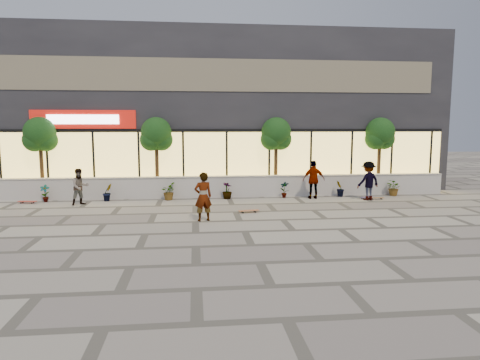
{
  "coord_description": "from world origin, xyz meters",
  "views": [
    {
      "loc": [
        -1.64,
        -13.78,
        3.51
      ],
      "look_at": [
        0.19,
        3.38,
        1.3
      ],
      "focal_mm": 32.0,
      "sensor_mm": 36.0,
      "label": 1
    }
  ],
  "objects": [
    {
      "name": "tree_west",
      "position": [
        -9.0,
        7.7,
        2.99
      ],
      "size": [
        1.6,
        1.5,
        3.92
      ],
      "color": "#422817",
      "rests_on": "ground"
    },
    {
      "name": "tree_midwest",
      "position": [
        -3.5,
        7.7,
        2.99
      ],
      "size": [
        1.6,
        1.5,
        3.92
      ],
      "color": "#422817",
      "rests_on": "ground"
    },
    {
      "name": "skater_center",
      "position": [
        -1.34,
        1.78,
        0.91
      ],
      "size": [
        0.75,
        0.58,
        1.81
      ],
      "primitive_type": "imported",
      "rotation": [
        0.0,
        0.0,
        3.38
      ],
      "color": "silver",
      "rests_on": "ground"
    },
    {
      "name": "ground",
      "position": [
        0.0,
        0.0,
        0.0
      ],
      "size": [
        80.0,
        80.0,
        0.0
      ],
      "primitive_type": "plane",
      "color": "#A5A18F",
      "rests_on": "ground"
    },
    {
      "name": "retail_building",
      "position": [
        -0.0,
        12.49,
        4.25
      ],
      "size": [
        24.0,
        9.17,
        8.5
      ],
      "color": "#26262B",
      "rests_on": "ground"
    },
    {
      "name": "shrub_a",
      "position": [
        -8.5,
        6.45,
        0.41
      ],
      "size": [
        0.43,
        0.29,
        0.81
      ],
      "primitive_type": "imported",
      "color": "#103311",
      "rests_on": "ground"
    },
    {
      "name": "shrub_g",
      "position": [
        8.3,
        6.45,
        0.41
      ],
      "size": [
        0.77,
        0.84,
        0.81
      ],
      "primitive_type": "imported",
      "rotation": [
        0.0,
        0.0,
        4.92
      ],
      "color": "#103311",
      "rests_on": "ground"
    },
    {
      "name": "skateboard_right_far",
      "position": [
        6.57,
        5.75,
        0.07
      ],
      "size": [
        0.73,
        0.41,
        0.09
      ],
      "rotation": [
        0.0,
        0.0,
        0.35
      ],
      "color": "#6F5398",
      "rests_on": "ground"
    },
    {
      "name": "planter_wall",
      "position": [
        0.0,
        7.0,
        0.52
      ],
      "size": [
        22.0,
        0.42,
        1.04
      ],
      "color": "beige",
      "rests_on": "ground"
    },
    {
      "name": "skater_right_far",
      "position": [
        6.5,
        5.43,
        0.92
      ],
      "size": [
        1.33,
        1.01,
        1.83
      ],
      "primitive_type": "imported",
      "rotation": [
        0.0,
        0.0,
        3.45
      ],
      "color": "maroon",
      "rests_on": "ground"
    },
    {
      "name": "skateboard_center",
      "position": [
        0.52,
        3.07,
        0.09
      ],
      "size": [
        0.88,
        0.36,
        0.1
      ],
      "rotation": [
        0.0,
        0.0,
        0.17
      ],
      "color": "#9B5632",
      "rests_on": "ground"
    },
    {
      "name": "tree_mideast",
      "position": [
        2.5,
        7.7,
        2.99
      ],
      "size": [
        1.6,
        1.5,
        3.92
      ],
      "color": "#422817",
      "rests_on": "ground"
    },
    {
      "name": "skateboard_left",
      "position": [
        -9.21,
        6.2,
        0.08
      ],
      "size": [
        0.86,
        0.36,
        0.1
      ],
      "rotation": [
        0.0,
        0.0,
        -0.18
      ],
      "color": "red",
      "rests_on": "ground"
    },
    {
      "name": "shrub_e",
      "position": [
        2.7,
        6.45,
        0.41
      ],
      "size": [
        0.46,
        0.35,
        0.81
      ],
      "primitive_type": "imported",
      "rotation": [
        0.0,
        0.0,
        3.28
      ],
      "color": "#103311",
      "rests_on": "ground"
    },
    {
      "name": "shrub_d",
      "position": [
        -0.1,
        6.45,
        0.41
      ],
      "size": [
        0.64,
        0.64,
        0.81
      ],
      "primitive_type": "imported",
      "rotation": [
        0.0,
        0.0,
        2.46
      ],
      "color": "#103311",
      "rests_on": "ground"
    },
    {
      "name": "skater_right_near",
      "position": [
        4.04,
        6.05,
        0.92
      ],
      "size": [
        1.08,
        0.46,
        1.84
      ],
      "primitive_type": "imported",
      "rotation": [
        0.0,
        0.0,
        3.13
      ],
      "color": "white",
      "rests_on": "ground"
    },
    {
      "name": "skater_left",
      "position": [
        -6.69,
        5.57,
        0.81
      ],
      "size": [
        0.99,
        0.94,
        1.62
      ],
      "primitive_type": "imported",
      "rotation": [
        0.0,
        0.0,
        0.58
      ],
      "color": "#8E775B",
      "rests_on": "ground"
    },
    {
      "name": "shrub_c",
      "position": [
        -2.9,
        6.45,
        0.41
      ],
      "size": [
        0.68,
        0.77,
        0.81
      ],
      "primitive_type": "imported",
      "rotation": [
        0.0,
        0.0,
        1.64
      ],
      "color": "#103311",
      "rests_on": "ground"
    },
    {
      "name": "skateboard_right_near",
      "position": [
        7.0,
        5.54,
        0.07
      ],
      "size": [
        0.72,
        0.2,
        0.09
      ],
      "rotation": [
        0.0,
        0.0,
        -0.03
      ],
      "color": "brown",
      "rests_on": "ground"
    },
    {
      "name": "shrub_f",
      "position": [
        5.5,
        6.45,
        0.41
      ],
      "size": [
        0.55,
        0.57,
        0.81
      ],
      "primitive_type": "imported",
      "rotation": [
        0.0,
        0.0,
        4.1
      ],
      "color": "#103311",
      "rests_on": "ground"
    },
    {
      "name": "tree_east",
      "position": [
        8.0,
        7.7,
        2.99
      ],
      "size": [
        1.6,
        1.5,
        3.92
      ],
      "color": "#422817",
      "rests_on": "ground"
    },
    {
      "name": "shrub_b",
      "position": [
        -5.7,
        6.45,
        0.41
      ],
      "size": [
        0.57,
        0.57,
        0.81
      ],
      "primitive_type": "imported",
      "rotation": [
        0.0,
        0.0,
        0.82
      ],
      "color": "#103311",
      "rests_on": "ground"
    }
  ]
}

